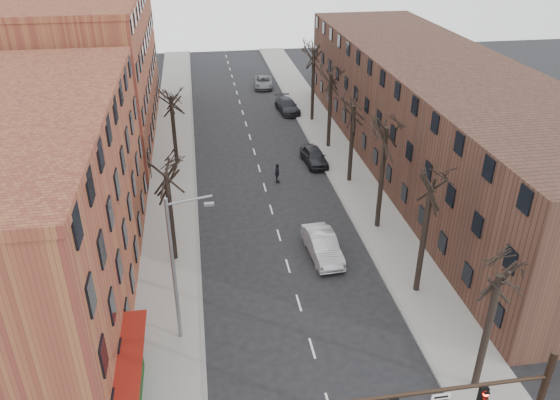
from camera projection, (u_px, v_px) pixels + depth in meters
name	position (u px, v px, depth m)	size (l,w,h in m)	color
sidewalk_left	(173.00, 160.00, 52.63)	(4.00, 90.00, 0.15)	gray
sidewalk_right	(334.00, 150.00, 54.83)	(4.00, 90.00, 0.15)	gray
building_left_near	(17.00, 215.00, 31.33)	(12.00, 26.00, 12.00)	brown
building_left_far	(89.00, 68.00, 56.07)	(12.00, 28.00, 14.00)	brown
building_right	(436.00, 116.00, 49.25)	(12.00, 50.00, 10.00)	#482C21
awning_left	(137.00, 398.00, 27.25)	(1.20, 7.00, 0.15)	maroon
tree_right_a	(474.00, 387.00, 27.85)	(5.20, 5.20, 10.00)	black
tree_right_b	(416.00, 291.00, 34.81)	(5.20, 5.20, 10.80)	black
tree_right_c	(377.00, 227.00, 41.77)	(5.20, 5.20, 11.60)	black
tree_right_d	(349.00, 181.00, 48.73)	(5.20, 5.20, 10.00)	black
tree_right_e	(328.00, 147.00, 55.68)	(5.20, 5.20, 10.80)	black
tree_right_f	(312.00, 120.00, 62.64)	(5.20, 5.20, 11.60)	black
tree_left_a	(176.00, 259.00, 37.94)	(5.20, 5.20, 9.50)	black
tree_left_b	(177.00, 165.00, 51.85)	(5.20, 5.20, 9.50)	black
streetlight	(176.00, 265.00, 28.68)	(2.45, 0.22, 9.03)	slate
silver_sedan	(323.00, 246.00, 37.92)	(1.80, 5.16, 1.70)	#A3A4AA
parked_car_near	(314.00, 156.00, 51.70)	(1.87, 4.65, 1.58)	black
parked_car_mid	(287.00, 106.00, 64.87)	(2.15, 5.28, 1.53)	black
parked_car_far	(263.00, 82.00, 73.81)	(2.34, 5.08, 1.41)	slate
pedestrian_crossing	(277.00, 173.00, 48.11)	(1.05, 0.44, 1.80)	black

